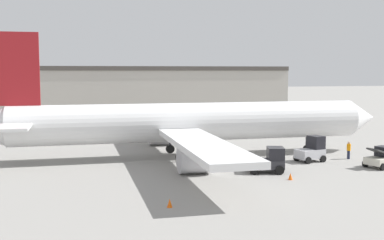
{
  "coord_description": "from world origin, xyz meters",
  "views": [
    {
      "loc": [
        -11.79,
        -46.85,
        8.68
      ],
      "look_at": [
        0.0,
        0.0,
        3.75
      ],
      "focal_mm": 45.0,
      "sensor_mm": 36.0,
      "label": 1
    }
  ],
  "objects": [
    {
      "name": "airplane",
      "position": [
        -1.04,
        0.01,
        3.48
      ],
      "size": [
        42.8,
        39.68,
        12.25
      ],
      "rotation": [
        0.0,
        0.0,
        -0.01
      ],
      "color": "silver",
      "rests_on": "ground_plane"
    },
    {
      "name": "ground_crew_worker",
      "position": [
        14.74,
        -5.05,
        0.94
      ],
      "size": [
        0.39,
        0.39,
        1.75
      ],
      "rotation": [
        0.0,
        0.0,
        5.66
      ],
      "color": "#1E2338",
      "rests_on": "ground_plane"
    },
    {
      "name": "belt_loader_truck",
      "position": [
        15.27,
        -9.52,
        0.89
      ],
      "size": [
        2.93,
        2.71,
        1.86
      ],
      "rotation": [
        0.0,
        0.0,
        0.32
      ],
      "color": "beige",
      "rests_on": "ground_plane"
    },
    {
      "name": "ground_plane",
      "position": [
        0.0,
        0.0,
        0.0
      ],
      "size": [
        400.0,
        400.0,
        0.0
      ],
      "primitive_type": "plane",
      "color": "gray"
    },
    {
      "name": "terminal_building",
      "position": [
        -13.46,
        37.48,
        4.74
      ],
      "size": [
        76.47,
        15.01,
        9.46
      ],
      "color": "#ADA89E",
      "rests_on": "ground_plane"
    },
    {
      "name": "safety_cone_near",
      "position": [
        -5.85,
        -17.4,
        0.28
      ],
      "size": [
        0.36,
        0.36,
        0.55
      ],
      "color": "#EF590F",
      "rests_on": "ground_plane"
    },
    {
      "name": "safety_cone_far",
      "position": [
        5.1,
        -12.09,
        0.28
      ],
      "size": [
        0.36,
        0.36,
        0.55
      ],
      "color": "#EF590F",
      "rests_on": "ground_plane"
    },
    {
      "name": "pushback_tug",
      "position": [
        10.57,
        -5.32,
        1.09
      ],
      "size": [
        2.94,
        2.43,
        2.45
      ],
      "rotation": [
        0.0,
        0.0,
        0.24
      ],
      "color": "#B2B2B7",
      "rests_on": "ground_plane"
    },
    {
      "name": "baggage_tug",
      "position": [
        4.52,
        -9.03,
        1.02
      ],
      "size": [
        3.44,
        2.82,
        2.19
      ],
      "rotation": [
        0.0,
        0.0,
        -0.26
      ],
      "color": "#2D2D33",
      "rests_on": "ground_plane"
    }
  ]
}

